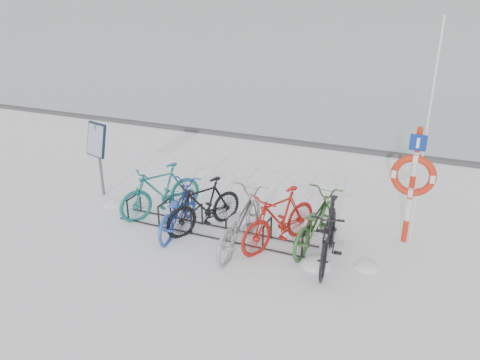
# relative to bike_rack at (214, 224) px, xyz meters

# --- Properties ---
(ground) EXTENTS (900.00, 900.00, 0.00)m
(ground) POSITION_rel_bike_rack_xyz_m (0.00, 0.00, -0.18)
(ground) COLOR white
(ground) RESTS_ON ground
(ice_sheet) EXTENTS (400.00, 298.00, 0.02)m
(ice_sheet) POSITION_rel_bike_rack_xyz_m (0.00, 155.00, -0.17)
(ice_sheet) COLOR #A5B3BB
(ice_sheet) RESTS_ON ground
(quay_edge) EXTENTS (400.00, 0.25, 0.10)m
(quay_edge) POSITION_rel_bike_rack_xyz_m (0.00, 5.90, -0.13)
(quay_edge) COLOR #3F3F42
(quay_edge) RESTS_ON ground
(bike_rack) EXTENTS (4.00, 0.48, 0.46)m
(bike_rack) POSITION_rel_bike_rack_xyz_m (0.00, 0.00, 0.00)
(bike_rack) COLOR black
(bike_rack) RESTS_ON ground
(info_board) EXTENTS (0.60, 0.35, 1.68)m
(info_board) POSITION_rel_bike_rack_xyz_m (-3.07, 0.60, 1.03)
(info_board) COLOR #595B5E
(info_board) RESTS_ON ground
(lifebuoy_station) EXTENTS (0.76, 0.22, 3.96)m
(lifebuoy_station) POSITION_rel_bike_rack_xyz_m (3.38, 1.02, 1.15)
(lifebuoy_station) COLOR red
(lifebuoy_station) RESTS_ON ground
(bike_0) EXTENTS (1.39, 1.81, 1.09)m
(bike_0) POSITION_rel_bike_rack_xyz_m (-1.35, 0.32, 0.36)
(bike_0) COLOR #176669
(bike_0) RESTS_ON ground
(bike_1) EXTENTS (0.87, 1.87, 0.95)m
(bike_1) POSITION_rel_bike_rack_xyz_m (-0.70, -0.12, 0.29)
(bike_1) COLOR #2B4AB5
(bike_1) RESTS_ON ground
(bike_2) EXTENTS (1.22, 1.75, 1.03)m
(bike_2) POSITION_rel_bike_rack_xyz_m (-0.24, 0.10, 0.34)
(bike_2) COLOR black
(bike_2) RESTS_ON ground
(bike_3) EXTENTS (0.73, 2.00, 1.04)m
(bike_3) POSITION_rel_bike_rack_xyz_m (0.64, -0.24, 0.34)
(bike_3) COLOR gray
(bike_3) RESTS_ON ground
(bike_4) EXTENTS (1.27, 1.86, 1.09)m
(bike_4) POSITION_rel_bike_rack_xyz_m (1.28, 0.08, 0.37)
(bike_4) COLOR #A81911
(bike_4) RESTS_ON ground
(bike_5) EXTENTS (0.87, 1.93, 0.98)m
(bike_5) POSITION_rel_bike_rack_xyz_m (1.85, 0.36, 0.31)
(bike_5) COLOR #2E5B28
(bike_5) RESTS_ON ground
(bike_6) EXTENTS (0.69, 1.89, 1.11)m
(bike_6) POSITION_rel_bike_rack_xyz_m (2.22, -0.13, 0.38)
(bike_6) COLOR black
(bike_6) RESTS_ON ground
(snow_drifts) EXTENTS (5.86, 1.49, 0.19)m
(snow_drifts) POSITION_rel_bike_rack_xyz_m (0.63, 0.13, -0.18)
(snow_drifts) COLOR white
(snow_drifts) RESTS_ON ground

